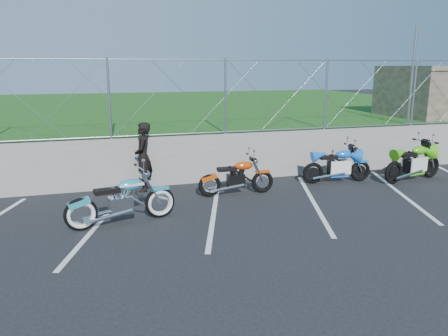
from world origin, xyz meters
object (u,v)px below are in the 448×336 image
object	(u,v)px
sportbike_blue	(338,167)
person_standing	(143,157)
naked_orange	(237,178)
sportbike_green	(414,164)
cruiser_turquoise	(123,202)

from	to	relation	value
sportbike_blue	person_standing	bearing A→B (deg)	178.00
naked_orange	sportbike_blue	xyz separation A→B (m)	(2.98, 0.34, 0.03)
person_standing	sportbike_blue	bearing A→B (deg)	95.85
naked_orange	sportbike_green	bearing A→B (deg)	0.43
sportbike_green	person_standing	size ratio (longest dim) A/B	1.20
cruiser_turquoise	person_standing	world-z (taller)	person_standing
sportbike_blue	person_standing	xyz separation A→B (m)	(-5.13, 0.69, 0.43)
sportbike_green	sportbike_blue	xyz separation A→B (m)	(-2.10, 0.43, -0.04)
sportbike_blue	person_standing	size ratio (longest dim) A/B	1.12
naked_orange	sportbike_green	size ratio (longest dim) A/B	0.92
naked_orange	sportbike_green	xyz separation A→B (m)	(5.07, -0.09, 0.06)
cruiser_turquoise	sportbike_blue	bearing A→B (deg)	4.01
naked_orange	sportbike_blue	size ratio (longest dim) A/B	0.98
sportbike_blue	person_standing	distance (m)	5.19
naked_orange	sportbike_green	distance (m)	5.07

